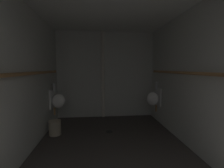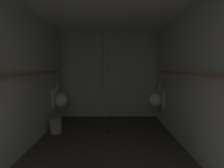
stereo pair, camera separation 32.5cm
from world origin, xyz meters
name	(u,v)px [view 1 (the left image)]	position (x,y,z in m)	size (l,w,h in m)	color
floor	(114,160)	(0.00, 2.06, -0.04)	(2.76, 4.24, 0.08)	#383330
wall_left	(16,82)	(-1.35, 2.06, 1.18)	(0.06, 4.24, 2.36)	#B6B8AF
wall_right	(201,80)	(1.35, 2.06, 1.18)	(0.06, 4.24, 2.36)	#B6B8AF
wall_back	(106,75)	(0.00, 4.15, 1.18)	(2.76, 0.06, 2.36)	#B6B8AF
urinal_left_mid	(58,100)	(-1.17, 3.53, 0.61)	(0.32, 0.30, 0.76)	white
urinal_right_mid	(153,98)	(1.17, 3.57, 0.61)	(0.32, 0.30, 0.76)	white
supply_pipe_left	(21,74)	(-1.26, 2.02, 1.29)	(0.06, 3.49, 0.06)	#9E7042
supply_pipe_right	(196,73)	(1.26, 2.05, 1.29)	(0.06, 3.50, 0.06)	#9E7042
standpipe_back_wall	(103,75)	(-0.08, 4.04, 1.18)	(0.08, 0.08, 2.31)	beige
floor_drain	(109,132)	(0.01, 3.04, 0.00)	(0.14, 0.14, 0.01)	black
waste_bin	(55,128)	(-1.11, 3.01, 0.15)	(0.24, 0.24, 0.30)	#9E937A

